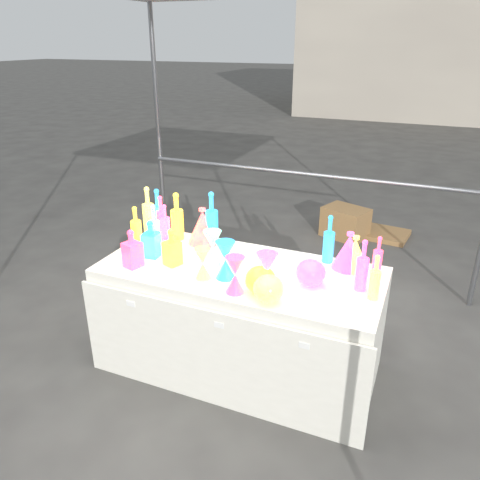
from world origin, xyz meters
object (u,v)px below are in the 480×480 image
at_px(cardboard_box_closed, 345,222).
at_px(decanter_0, 172,247).
at_px(bottle_0, 177,216).
at_px(hourglass_0, 235,275).
at_px(display_table, 239,319).
at_px(globe_0, 261,281).
at_px(lampshade_0, 203,226).

xyz_separation_m(cardboard_box_closed, decanter_0, (-0.64, -2.69, 0.70)).
xyz_separation_m(bottle_0, hourglass_0, (0.70, -0.56, -0.06)).
distance_m(cardboard_box_closed, bottle_0, 2.57).
distance_m(display_table, hourglass_0, 0.57).
bearing_deg(display_table, bottle_0, 155.10).
bearing_deg(hourglass_0, globe_0, 20.98).
distance_m(display_table, decanter_0, 0.66).
xyz_separation_m(display_table, hourglass_0, (0.09, -0.27, 0.49)).
relative_size(globe_0, lampshade_0, 0.69).
bearing_deg(hourglass_0, cardboard_box_closed, 87.54).
bearing_deg(display_table, hourglass_0, -71.93).
bearing_deg(decanter_0, cardboard_box_closed, 97.74).
bearing_deg(globe_0, decanter_0, 169.32).
height_order(cardboard_box_closed, lampshade_0, lampshade_0).
xyz_separation_m(bottle_0, lampshade_0, (0.20, 0.01, -0.04)).
bearing_deg(cardboard_box_closed, globe_0, -68.96).
relative_size(cardboard_box_closed, lampshade_0, 1.81).
bearing_deg(cardboard_box_closed, bottle_0, -88.74).
xyz_separation_m(display_table, decanter_0, (-0.43, -0.10, 0.50)).
relative_size(decanter_0, hourglass_0, 1.10).
relative_size(display_table, decanter_0, 7.47).
bearing_deg(lampshade_0, decanter_0, -91.14).
bearing_deg(display_table, lampshade_0, 144.41).
xyz_separation_m(display_table, bottle_0, (-0.61, 0.28, 0.55)).
height_order(display_table, bottle_0, bottle_0).
height_order(cardboard_box_closed, globe_0, globe_0).
xyz_separation_m(cardboard_box_closed, bottle_0, (-0.82, -2.31, 0.75)).
relative_size(display_table, lampshade_0, 7.02).
relative_size(display_table, globe_0, 10.21).
bearing_deg(lampshade_0, globe_0, -36.75).
relative_size(display_table, cardboard_box_closed, 3.89).
distance_m(cardboard_box_closed, lampshade_0, 2.49).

